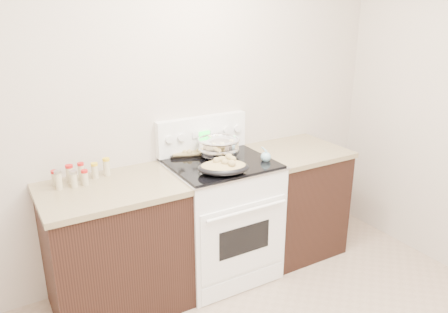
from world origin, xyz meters
TOP-DOWN VIEW (x-y plane):
  - room_shell at (0.00, 0.00)m, footprint 4.10×3.60m
  - counter_left at (-0.48, 1.43)m, footprint 0.93×0.67m
  - counter_right at (1.08, 1.43)m, footprint 0.73×0.67m
  - kitchen_range at (0.35, 1.42)m, footprint 0.78×0.73m
  - mixing_bowl at (0.39, 1.52)m, footprint 0.33×0.33m
  - roasting_pan at (0.25, 1.21)m, footprint 0.43×0.37m
  - baking_sheet at (0.26, 1.70)m, footprint 0.43×0.37m
  - wooden_spoon at (0.33, 1.33)m, footprint 0.05×0.26m
  - blue_ladle at (0.66, 1.28)m, footprint 0.16×0.25m
  - spice_jars at (-0.64, 1.60)m, footprint 0.39×0.15m

SIDE VIEW (x-z plane):
  - counter_left at x=-0.48m, z-range 0.00..0.92m
  - counter_right at x=1.08m, z-range 0.00..0.92m
  - kitchen_range at x=0.35m, z-range -0.12..1.10m
  - wooden_spoon at x=0.33m, z-range 0.93..0.98m
  - baking_sheet at x=0.26m, z-range 0.93..0.99m
  - blue_ladle at x=0.66m, z-range 0.93..1.02m
  - spice_jars at x=-0.64m, z-range 0.92..1.05m
  - roasting_pan at x=0.25m, z-range 0.93..1.05m
  - mixing_bowl at x=0.39m, z-range 0.92..1.11m
  - room_shell at x=0.00m, z-range 0.33..3.08m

